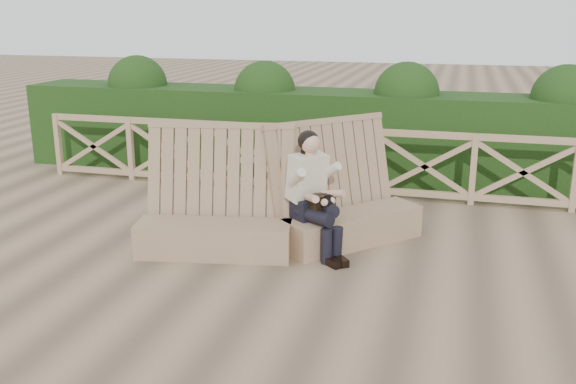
# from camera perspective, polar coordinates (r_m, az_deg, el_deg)

# --- Properties ---
(ground) EXTENTS (60.00, 60.00, 0.00)m
(ground) POSITION_cam_1_polar(r_m,az_deg,el_deg) (7.16, -1.63, -7.74)
(ground) COLOR brown
(ground) RESTS_ON ground
(bench) EXTENTS (3.36, 2.27, 1.55)m
(bench) POSITION_cam_1_polar(r_m,az_deg,el_deg) (7.96, -0.40, -2.27)
(bench) COLOR olive
(bench) RESTS_ON ground
(woman) EXTENTS (0.91, 0.89, 1.50)m
(woman) POSITION_cam_1_polar(r_m,az_deg,el_deg) (7.71, 2.29, 0.09)
(woman) COLOR black
(woman) RESTS_ON ground
(guardrail) EXTENTS (10.10, 0.09, 1.10)m
(guardrail) POSITION_cam_1_polar(r_m,az_deg,el_deg) (10.22, 4.03, 2.79)
(guardrail) COLOR #9C7F5A
(guardrail) RESTS_ON ground
(hedge) EXTENTS (12.00, 1.20, 1.50)m
(hedge) POSITION_cam_1_polar(r_m,az_deg,el_deg) (11.34, 5.24, 5.08)
(hedge) COLOR black
(hedge) RESTS_ON ground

